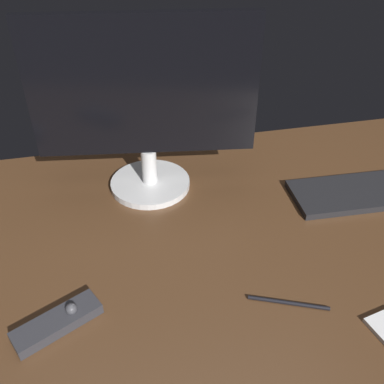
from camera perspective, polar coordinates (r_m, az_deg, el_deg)
desk at (r=97.50cm, az=2.91°, el=-5.93°), size 140.00×84.00×2.00cm
monitor at (r=100.19cm, az=-6.16°, el=11.06°), size 50.41×19.91×42.32cm
keyboard at (r=115.56cm, az=21.65°, el=0.02°), size 36.77×15.49×1.63cm
media_remote at (r=82.96cm, az=-17.10°, el=-15.90°), size 16.08×11.43×3.51cm
pen at (r=85.00cm, az=12.48°, el=-13.96°), size 14.05×6.41×0.73cm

